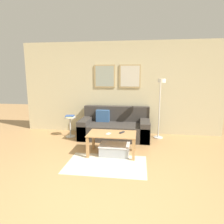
# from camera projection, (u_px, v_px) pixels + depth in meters

# --- Properties ---
(ground_plane) EXTENTS (16.00, 16.00, 0.00)m
(ground_plane) POSITION_uv_depth(u_px,v_px,m) (95.00, 198.00, 2.71)
(ground_plane) COLOR tan
(wall_back) EXTENTS (5.60, 0.09, 2.55)m
(wall_back) POSITION_uv_depth(u_px,v_px,m) (120.00, 88.00, 5.60)
(wall_back) COLOR #C6BC93
(wall_back) RESTS_ON ground_plane
(area_rug) EXTENTS (1.49, 0.95, 0.01)m
(area_rug) POSITION_uv_depth(u_px,v_px,m) (106.00, 164.00, 3.73)
(area_rug) COLOR beige
(area_rug) RESTS_ON ground_plane
(couch) EXTENTS (1.80, 0.94, 0.79)m
(couch) POSITION_uv_depth(u_px,v_px,m) (115.00, 127.00, 5.33)
(couch) COLOR #38332D
(couch) RESTS_ON ground_plane
(coffee_table) EXTENTS (0.99, 0.59, 0.45)m
(coffee_table) POSITION_uv_depth(u_px,v_px,m) (112.00, 137.00, 4.15)
(coffee_table) COLOR #AD7F4C
(coffee_table) RESTS_ON ground_plane
(storage_bin) EXTENTS (0.62, 0.42, 0.23)m
(storage_bin) POSITION_uv_depth(u_px,v_px,m) (115.00, 150.00, 4.17)
(storage_bin) COLOR #9EA3A8
(storage_bin) RESTS_ON ground_plane
(floor_lamp) EXTENTS (0.23, 0.47, 1.56)m
(floor_lamp) POSITION_uv_depth(u_px,v_px,m) (160.00, 99.00, 4.98)
(floor_lamp) COLOR silver
(floor_lamp) RESTS_ON ground_plane
(side_table) EXTENTS (0.30, 0.30, 0.54)m
(side_table) POSITION_uv_depth(u_px,v_px,m) (70.00, 125.00, 5.35)
(side_table) COLOR silver
(side_table) RESTS_ON ground_plane
(book_stack) EXTENTS (0.23, 0.20, 0.05)m
(book_stack) POSITION_uv_depth(u_px,v_px,m) (70.00, 116.00, 5.30)
(book_stack) COLOR #D8C666
(book_stack) RESTS_ON side_table
(remote_control) EXTENTS (0.11, 0.15, 0.02)m
(remote_control) POSITION_uv_depth(u_px,v_px,m) (122.00, 132.00, 4.18)
(remote_control) COLOR #232328
(remote_control) RESTS_ON coffee_table
(cell_phone) EXTENTS (0.11, 0.15, 0.01)m
(cell_phone) POSITION_uv_depth(u_px,v_px,m) (108.00, 134.00, 4.11)
(cell_phone) COLOR silver
(cell_phone) RESTS_ON coffee_table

